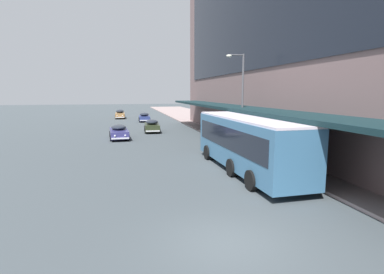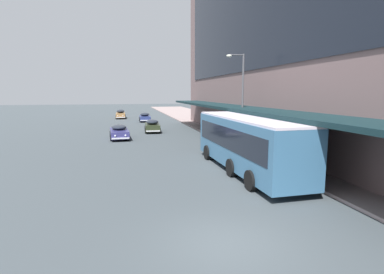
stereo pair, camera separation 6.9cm
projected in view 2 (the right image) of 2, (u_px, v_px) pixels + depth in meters
name	position (u px, v px, depth m)	size (l,w,h in m)	color
ground	(227.00, 244.00, 9.29)	(240.00, 240.00, 0.00)	#3C4449
transit_bus_kerbside_front	(246.00, 141.00, 17.60)	(2.93, 10.89, 3.25)	teal
sedan_second_mid	(119.00, 132.00, 30.63)	(2.05, 4.94, 1.42)	navy
sedan_lead_mid	(121.00, 114.00, 54.93)	(1.78, 4.75, 1.63)	olive
sedan_trailing_near	(152.00, 126.00, 35.73)	(1.97, 4.40, 1.53)	#29311D
sedan_lead_near	(145.00, 117.00, 48.78)	(1.89, 4.27, 1.48)	navy
pedestrian_at_kerb	(287.00, 148.00, 19.07)	(0.61, 0.33, 1.86)	#2D2D33
street_lamp	(241.00, 95.00, 23.74)	(1.50, 0.28, 7.51)	#4C4C51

